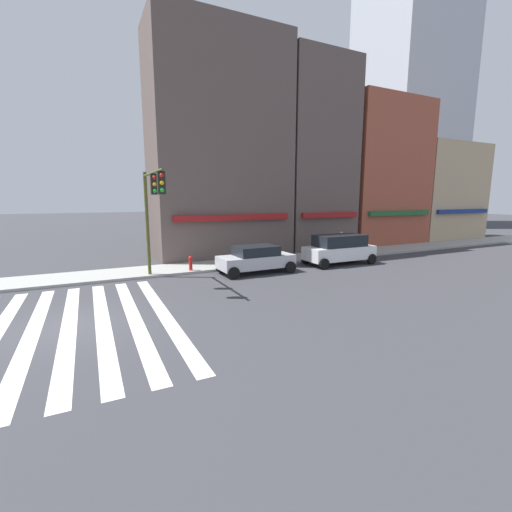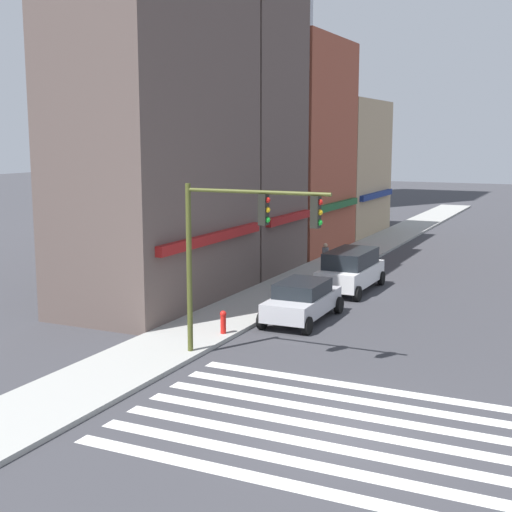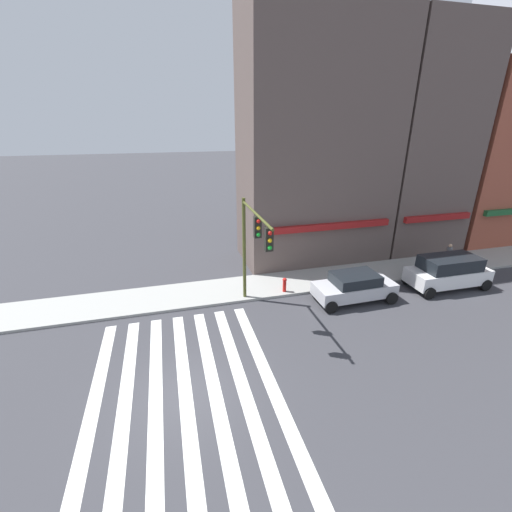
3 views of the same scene
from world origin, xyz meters
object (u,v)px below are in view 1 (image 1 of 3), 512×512
object	(u,v)px
fire_hydrant	(191,262)
sedan_silver	(256,259)
suv_white	(339,249)
pedestrian_grey_coat	(341,243)
traffic_signal	(152,202)

from	to	relation	value
fire_hydrant	sedan_silver	bearing A→B (deg)	-26.47
suv_white	fire_hydrant	bearing A→B (deg)	170.55
suv_white	pedestrian_grey_coat	bearing A→B (deg)	48.39
traffic_signal	fire_hydrant	distance (m)	4.61
suv_white	pedestrian_grey_coat	size ratio (longest dim) A/B	2.67
sedan_silver	pedestrian_grey_coat	distance (m)	8.04
pedestrian_grey_coat	fire_hydrant	distance (m)	11.24
pedestrian_grey_coat	suv_white	bearing A→B (deg)	-76.89
sedan_silver	suv_white	size ratio (longest dim) A/B	0.94
sedan_silver	fire_hydrant	distance (m)	3.82
traffic_signal	suv_white	size ratio (longest dim) A/B	1.20
sedan_silver	pedestrian_grey_coat	world-z (taller)	pedestrian_grey_coat
suv_white	sedan_silver	bearing A→B (deg)	-179.33
sedan_silver	suv_white	xyz separation A→B (m)	(6.11, 0.00, 0.19)
traffic_signal	sedan_silver	world-z (taller)	traffic_signal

